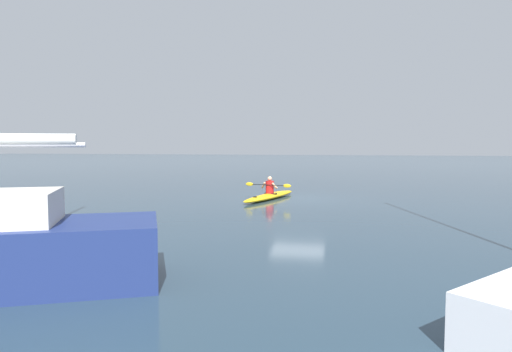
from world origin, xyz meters
name	(u,v)px	position (x,y,z in m)	size (l,w,h in m)	color
ground_plane	(298,199)	(0.00, 0.00, 0.00)	(160.00, 160.00, 0.00)	#233847
kayak	(270,196)	(1.29, 0.35, 0.14)	(2.09, 5.01, 0.27)	#EAB214
kayaker	(270,186)	(1.30, 0.38, 0.61)	(2.25, 0.73, 0.79)	red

